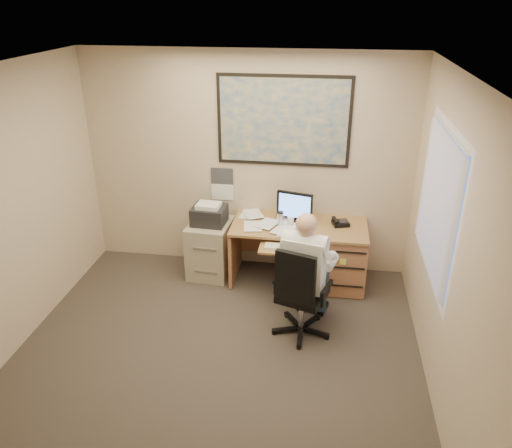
# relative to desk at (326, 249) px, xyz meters

# --- Properties ---
(room_shell) EXTENTS (4.00, 4.50, 2.70)m
(room_shell) POSITION_rel_desk_xyz_m (-1.02, -1.90, 0.91)
(room_shell) COLOR #37312B
(room_shell) RESTS_ON ground
(desk) EXTENTS (1.60, 0.97, 1.10)m
(desk) POSITION_rel_desk_xyz_m (0.00, 0.00, 0.00)
(desk) COLOR #A47B46
(desk) RESTS_ON ground
(world_map) EXTENTS (1.56, 0.03, 1.06)m
(world_map) POSITION_rel_desk_xyz_m (-0.58, 0.33, 1.46)
(world_map) COLOR #1E4C93
(world_map) RESTS_ON room_shell
(wall_calendar) EXTENTS (0.28, 0.01, 0.42)m
(wall_calendar) POSITION_rel_desk_xyz_m (-1.33, 0.34, 0.64)
(wall_calendar) COLOR white
(wall_calendar) RESTS_ON room_shell
(window_blinds) EXTENTS (0.06, 1.40, 1.30)m
(window_blinds) POSITION_rel_desk_xyz_m (0.95, -1.10, 1.11)
(window_blinds) COLOR beige
(window_blinds) RESTS_ON room_shell
(filing_cabinet) EXTENTS (0.53, 0.63, 0.96)m
(filing_cabinet) POSITION_rel_desk_xyz_m (-1.43, -0.00, -0.03)
(filing_cabinet) COLOR #A8A087
(filing_cabinet) RESTS_ON ground
(office_chair) EXTENTS (0.78, 0.78, 1.04)m
(office_chair) POSITION_rel_desk_xyz_m (-0.20, -1.10, -0.14)
(office_chair) COLOR black
(office_chair) RESTS_ON ground
(person) EXTENTS (0.74, 0.92, 1.35)m
(person) POSITION_rel_desk_xyz_m (-0.22, -1.03, 0.23)
(person) COLOR white
(person) RESTS_ON office_chair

